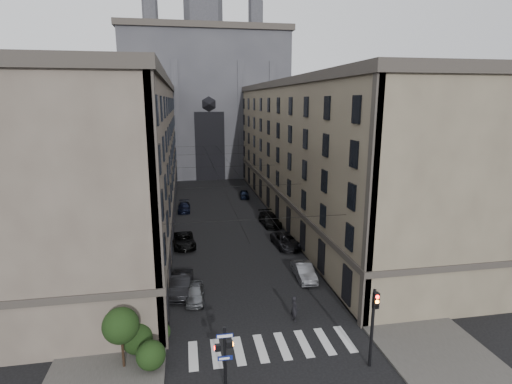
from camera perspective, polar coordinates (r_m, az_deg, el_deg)
sidewalk_left at (r=56.89m, az=-15.12°, el=-4.01°), size 7.00×80.00×0.15m
sidewalk_right at (r=58.82m, az=5.73°, el=-3.06°), size 7.00×80.00×0.15m
zebra_crossing at (r=28.89m, az=2.27°, el=-21.24°), size 11.00×3.20×0.01m
building_left at (r=55.33m, az=-18.73°, el=5.12°), size 13.60×60.60×18.85m
building_right at (r=57.86m, az=8.75°, el=5.97°), size 13.60×60.60×18.85m
gothic_tower at (r=93.42m, az=-7.23°, el=13.82°), size 35.00×23.00×58.00m
pedestrian_signal_left at (r=24.26m, az=-4.50°, el=-22.08°), size 1.02×0.38×4.00m
traffic_light_right at (r=26.37m, az=16.42°, el=-17.02°), size 0.34×0.50×5.20m
shrub_cluster at (r=27.62m, az=-16.74°, el=-19.15°), size 3.90×4.40×3.90m
tram_wires at (r=54.93m, az=-4.61°, el=3.50°), size 14.00×60.00×0.43m
car_left_near at (r=34.53m, az=-8.71°, el=-14.04°), size 1.76×3.88×1.29m
car_left_midnear at (r=35.76m, az=-10.66°, el=-12.84°), size 2.23×5.05×1.61m
car_left_midfar at (r=46.31m, az=-10.27°, el=-6.83°), size 2.83×5.39×1.45m
car_left_far at (r=60.67m, az=-10.24°, el=-2.13°), size 1.95×4.56×1.31m
car_right_near at (r=38.03m, az=6.87°, el=-11.21°), size 1.65×4.44×1.45m
car_right_midnear at (r=45.62m, az=4.24°, el=-6.97°), size 2.78×5.32×1.43m
car_right_midfar at (r=53.22m, az=1.97°, el=-3.93°), size 2.48×5.49×1.56m
car_right_far at (r=67.88m, az=-1.67°, el=-0.33°), size 1.88×3.90×1.29m
pedestrian at (r=31.36m, az=5.48°, el=-16.21°), size 0.66×0.83×1.97m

